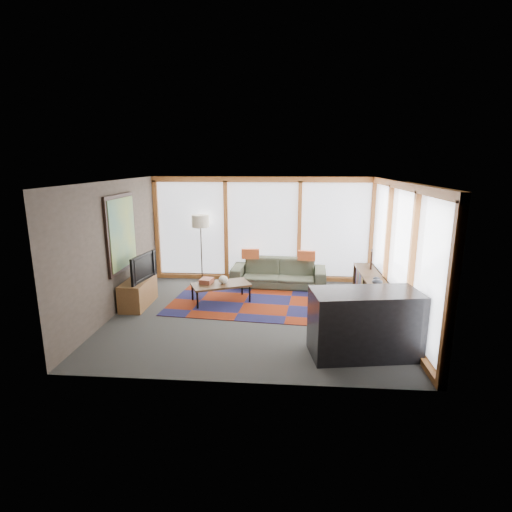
# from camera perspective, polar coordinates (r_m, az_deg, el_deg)

# --- Properties ---
(ground) EXTENTS (5.50, 5.50, 0.00)m
(ground) POSITION_cam_1_polar(r_m,az_deg,el_deg) (7.97, -0.23, -8.39)
(ground) COLOR #2E2E2C
(ground) RESTS_ON ground
(room_envelope) EXTENTS (5.52, 5.02, 2.62)m
(room_envelope) POSITION_cam_1_polar(r_m,az_deg,el_deg) (8.07, 3.60, 3.25)
(room_envelope) COLOR #3B332B
(room_envelope) RESTS_ON ground
(rug) EXTENTS (3.28, 2.28, 0.01)m
(rug) POSITION_cam_1_polar(r_m,az_deg,el_deg) (8.58, -1.72, -6.72)
(rug) COLOR #661D0A
(rug) RESTS_ON ground
(sofa) EXTENTS (2.30, 1.01, 0.66)m
(sofa) POSITION_cam_1_polar(r_m,az_deg,el_deg) (9.69, 3.25, -2.39)
(sofa) COLOR #373D2B
(sofa) RESTS_ON ground
(pillow_left) EXTENTS (0.44, 0.16, 0.24)m
(pillow_left) POSITION_cam_1_polar(r_m,az_deg,el_deg) (9.65, -0.82, 0.32)
(pillow_left) COLOR #BC5025
(pillow_left) RESTS_ON sofa
(pillow_right) EXTENTS (0.43, 0.18, 0.23)m
(pillow_right) POSITION_cam_1_polar(r_m,az_deg,el_deg) (9.55, 7.22, 0.06)
(pillow_right) COLOR #BC5025
(pillow_right) RESTS_ON sofa
(floor_lamp) EXTENTS (0.43, 0.43, 1.69)m
(floor_lamp) POSITION_cam_1_polar(r_m,az_deg,el_deg) (9.94, -7.82, 0.99)
(floor_lamp) COLOR black
(floor_lamp) RESTS_ON ground
(coffee_table) EXTENTS (1.35, 1.05, 0.40)m
(coffee_table) POSITION_cam_1_polar(r_m,az_deg,el_deg) (8.65, -5.03, -5.24)
(coffee_table) COLOR #341E10
(coffee_table) RESTS_ON ground
(book_stack) EXTENTS (0.29, 0.34, 0.10)m
(book_stack) POSITION_cam_1_polar(r_m,az_deg,el_deg) (8.65, -7.08, -3.53)
(book_stack) COLOR #984B36
(book_stack) RESTS_ON coffee_table
(vase) EXTENTS (0.23, 0.23, 0.17)m
(vase) POSITION_cam_1_polar(r_m,az_deg,el_deg) (8.57, -4.71, -3.39)
(vase) COLOR beige
(vase) RESTS_ON coffee_table
(bookshelf) EXTENTS (0.44, 2.44, 0.61)m
(bookshelf) POSITION_cam_1_polar(r_m,az_deg,el_deg) (8.74, 16.34, -4.84)
(bookshelf) COLOR #341E10
(bookshelf) RESTS_ON ground
(bowl_a) EXTENTS (0.24, 0.24, 0.10)m
(bowl_a) POSITION_cam_1_polar(r_m,az_deg,el_deg) (8.16, 16.93, -3.55)
(bowl_a) COLOR black
(bowl_a) RESTS_ON bookshelf
(bowl_b) EXTENTS (0.17, 0.17, 0.07)m
(bowl_b) POSITION_cam_1_polar(r_m,az_deg,el_deg) (8.43, 16.85, -3.12)
(bowl_b) COLOR black
(bowl_b) RESTS_ON bookshelf
(shelf_picture) EXTENTS (0.10, 0.31, 0.41)m
(shelf_picture) POSITION_cam_1_polar(r_m,az_deg,el_deg) (9.35, 16.17, -0.43)
(shelf_picture) COLOR black
(shelf_picture) RESTS_ON bookshelf
(tv_console) EXTENTS (0.46, 1.11, 0.55)m
(tv_console) POSITION_cam_1_polar(r_m,az_deg,el_deg) (8.73, -16.47, -5.06)
(tv_console) COLOR brown
(tv_console) RESTS_ON ground
(television) EXTENTS (0.28, 0.98, 0.56)m
(television) POSITION_cam_1_polar(r_m,az_deg,el_deg) (8.57, -16.30, -1.52)
(television) COLOR black
(television) RESTS_ON tv_console
(bar_counter) EXTENTS (1.74, 1.02, 1.04)m
(bar_counter) POSITION_cam_1_polar(r_m,az_deg,el_deg) (6.45, 15.25, -9.29)
(bar_counter) COLOR black
(bar_counter) RESTS_ON ground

